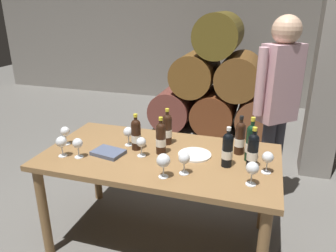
# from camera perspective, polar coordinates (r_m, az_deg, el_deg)

# --- Properties ---
(ground_plane) EXTENTS (14.00, 14.00, 0.00)m
(ground_plane) POSITION_cam_1_polar(r_m,az_deg,el_deg) (2.78, -1.30, -19.32)
(ground_plane) COLOR #66635E
(cellar_back_wall) EXTENTS (10.00, 0.24, 2.80)m
(cellar_back_wall) POSITION_cam_1_polar(r_m,az_deg,el_deg) (6.26, 11.43, 16.87)
(cellar_back_wall) COLOR gray
(cellar_back_wall) RESTS_ON ground_plane
(barrel_stack) EXTENTS (1.86, 0.90, 1.69)m
(barrel_stack) POSITION_cam_1_polar(r_m,az_deg,el_deg) (4.79, 8.61, 7.01)
(barrel_stack) COLOR brown
(barrel_stack) RESTS_ON ground_plane
(stone_pillar) EXTENTS (0.32, 0.32, 2.60)m
(stone_pillar) POSITION_cam_1_polar(r_m,az_deg,el_deg) (3.69, 27.19, 10.97)
(stone_pillar) COLOR gray
(stone_pillar) RESTS_ON ground_plane
(dining_table) EXTENTS (1.70, 0.90, 0.76)m
(dining_table) POSITION_cam_1_polar(r_m,az_deg,el_deg) (2.40, -1.43, -7.02)
(dining_table) COLOR olive
(dining_table) RESTS_ON ground_plane
(wine_bottle_0) EXTENTS (0.07, 0.07, 0.29)m
(wine_bottle_0) POSITION_cam_1_polar(r_m,az_deg,el_deg) (2.38, 12.60, -2.00)
(wine_bottle_0) COLOR black
(wine_bottle_0) RESTS_ON dining_table
(wine_bottle_1) EXTENTS (0.07, 0.07, 0.28)m
(wine_bottle_1) POSITION_cam_1_polar(r_m,az_deg,el_deg) (2.18, 10.47, -4.09)
(wine_bottle_1) COLOR black
(wine_bottle_1) RESTS_ON dining_table
(wine_bottle_2) EXTENTS (0.07, 0.07, 0.28)m
(wine_bottle_2) POSITION_cam_1_polar(r_m,az_deg,el_deg) (2.33, -1.28, -2.10)
(wine_bottle_2) COLOR black
(wine_bottle_2) RESTS_ON dining_table
(wine_bottle_3) EXTENTS (0.07, 0.07, 0.32)m
(wine_bottle_3) POSITION_cam_1_polar(r_m,az_deg,el_deg) (2.29, 14.46, -2.82)
(wine_bottle_3) COLOR black
(wine_bottle_3) RESTS_ON dining_table
(wine_bottle_4) EXTENTS (0.07, 0.07, 0.29)m
(wine_bottle_4) POSITION_cam_1_polar(r_m,az_deg,el_deg) (2.20, 14.76, -4.22)
(wine_bottle_4) COLOR black
(wine_bottle_4) RESTS_ON dining_table
(wine_bottle_5) EXTENTS (0.07, 0.07, 0.29)m
(wine_bottle_5) POSITION_cam_1_polar(r_m,az_deg,el_deg) (2.49, -0.14, -0.49)
(wine_bottle_5) COLOR black
(wine_bottle_5) RESTS_ON dining_table
(wine_bottle_6) EXTENTS (0.07, 0.07, 0.28)m
(wine_bottle_6) POSITION_cam_1_polar(r_m,az_deg,el_deg) (2.41, -5.67, -1.42)
(wine_bottle_6) COLOR black
(wine_bottle_6) RESTS_ON dining_table
(wine_glass_0) EXTENTS (0.09, 0.09, 0.16)m
(wine_glass_0) POSITION_cam_1_polar(r_m,az_deg,el_deg) (2.02, -0.83, -6.21)
(wine_glass_0) COLOR white
(wine_glass_0) RESTS_ON dining_table
(wine_glass_1) EXTENTS (0.07, 0.07, 0.15)m
(wine_glass_1) POSITION_cam_1_polar(r_m,az_deg,el_deg) (2.17, 17.22, -5.43)
(wine_glass_1) COLOR white
(wine_glass_1) RESTS_ON dining_table
(wine_glass_2) EXTENTS (0.07, 0.07, 0.15)m
(wine_glass_2) POSITION_cam_1_polar(r_m,az_deg,el_deg) (2.36, -15.68, -3.08)
(wine_glass_2) COLOR white
(wine_glass_2) RESTS_ON dining_table
(wine_glass_3) EXTENTS (0.07, 0.07, 0.15)m
(wine_glass_3) POSITION_cam_1_polar(r_m,az_deg,el_deg) (2.30, -4.77, -2.99)
(wine_glass_3) COLOR white
(wine_glass_3) RESTS_ON dining_table
(wine_glass_4) EXTENTS (0.07, 0.07, 0.15)m
(wine_glass_4) POSITION_cam_1_polar(r_m,az_deg,el_deg) (2.06, 2.89, -5.84)
(wine_glass_4) COLOR white
(wine_glass_4) RESTS_ON dining_table
(wine_glass_5) EXTENTS (0.08, 0.08, 0.15)m
(wine_glass_5) POSITION_cam_1_polar(r_m,az_deg,el_deg) (2.49, -7.03, -1.14)
(wine_glass_5) COLOR white
(wine_glass_5) RESTS_ON dining_table
(wine_glass_6) EXTENTS (0.08, 0.08, 0.15)m
(wine_glass_6) POSITION_cam_1_polar(r_m,az_deg,el_deg) (2.41, -18.34, -2.78)
(wine_glass_6) COLOR white
(wine_glass_6) RESTS_ON dining_table
(wine_glass_7) EXTENTS (0.07, 0.07, 0.15)m
(wine_glass_7) POSITION_cam_1_polar(r_m,az_deg,el_deg) (2.61, -17.73, -1.00)
(wine_glass_7) COLOR white
(wine_glass_7) RESTS_ON dining_table
(wine_glass_8) EXTENTS (0.08, 0.08, 0.15)m
(wine_glass_8) POSITION_cam_1_polar(r_m,az_deg,el_deg) (2.00, 14.69, -7.34)
(wine_glass_8) COLOR white
(wine_glass_8) RESTS_ON dining_table
(tasting_notebook) EXTENTS (0.25, 0.20, 0.03)m
(tasting_notebook) POSITION_cam_1_polar(r_m,az_deg,el_deg) (2.40, -10.50, -4.62)
(tasting_notebook) COLOR #4C5670
(tasting_notebook) RESTS_ON dining_table
(serving_plate) EXTENTS (0.24, 0.24, 0.01)m
(serving_plate) POSITION_cam_1_polar(r_m,az_deg,el_deg) (2.35, 4.74, -5.08)
(serving_plate) COLOR white
(serving_plate) RESTS_ON dining_table
(sommelier_presenting) EXTENTS (0.38, 0.36, 1.72)m
(sommelier_presenting) POSITION_cam_1_polar(r_m,az_deg,el_deg) (2.86, 18.89, 4.57)
(sommelier_presenting) COLOR #383842
(sommelier_presenting) RESTS_ON ground_plane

